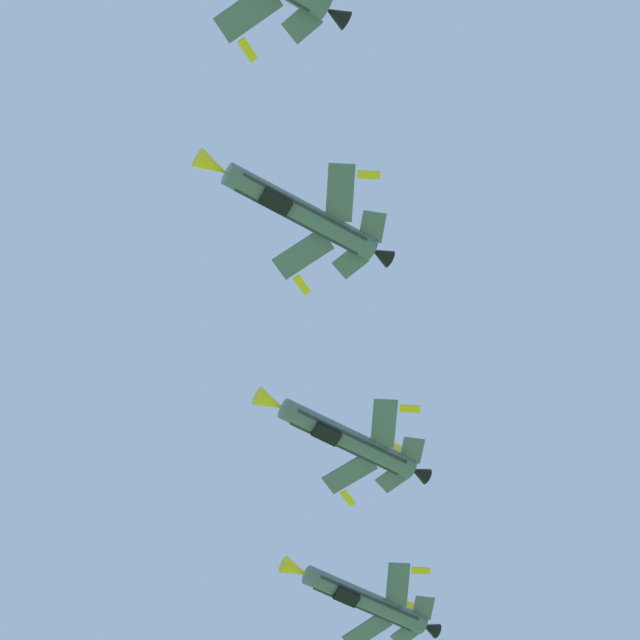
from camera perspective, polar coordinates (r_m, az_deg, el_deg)
name	(u,v)px	position (r m, az deg, el deg)	size (l,w,h in m)	color
fighter_jet_right_wing	(297,210)	(92.25, -1.00, 4.83)	(14.84, 10.65, 4.39)	#4C5666
fighter_jet_left_outer	(345,438)	(103.43, 1.12, -5.19)	(14.84, 10.70, 4.38)	#4C5666
fighter_jet_right_outer	(363,599)	(115.96, 1.90, -12.13)	(14.84, 10.61, 4.54)	#4C5666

